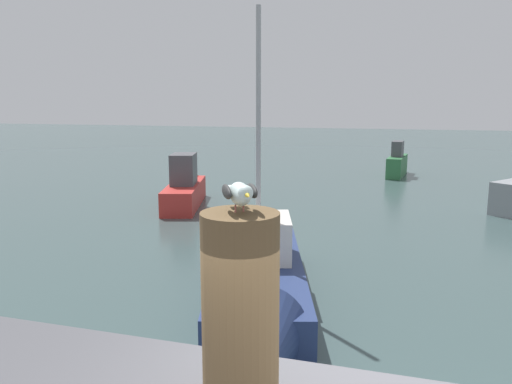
% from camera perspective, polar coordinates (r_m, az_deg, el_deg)
% --- Properties ---
extents(mooring_post, '(0.36, 0.36, 0.99)m').
position_cam_1_polar(mooring_post, '(2.38, -1.77, -14.00)').
color(mooring_post, brown).
rests_on(mooring_post, harbor_quay).
extents(seagull, '(0.23, 0.36, 0.14)m').
position_cam_1_polar(seagull, '(2.20, -1.82, -0.11)').
color(seagull, '#C66960').
rests_on(seagull, mooring_post).
extents(boat_green, '(0.86, 3.07, 1.51)m').
position_cam_1_polar(boat_green, '(22.67, 15.76, 3.17)').
color(boat_green, '#2D6B3D').
rests_on(boat_green, ground_plane).
extents(boat_red, '(1.98, 4.21, 1.65)m').
position_cam_1_polar(boat_red, '(15.82, -7.95, 0.48)').
color(boat_red, '#B72D28').
rests_on(boat_red, ground_plane).
extents(boat_navy, '(2.80, 5.57, 4.90)m').
position_cam_1_polar(boat_navy, '(7.50, 0.24, -11.28)').
color(boat_navy, navy).
rests_on(boat_navy, ground_plane).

